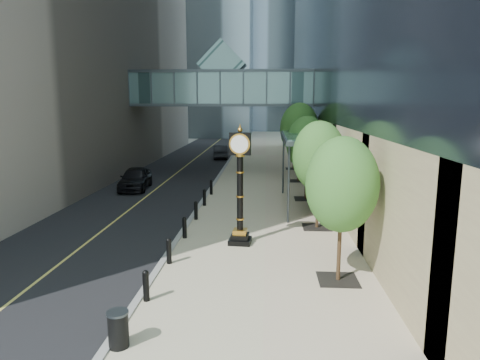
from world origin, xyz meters
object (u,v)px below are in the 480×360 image
car_near (135,178)px  street_clock (240,194)px  car_far (220,152)px  pedestrian (327,203)px  trash_bin (118,330)px

car_near → street_clock: bearing=-60.3°
car_near → car_far: (4.27, 18.14, -0.06)m
car_far → car_near: bearing=69.4°
street_clock → pedestrian: street_clock is taller
trash_bin → car_far: 38.45m
street_clock → pedestrian: size_ratio=3.11×
car_near → trash_bin: bearing=-79.6°
car_near → pedestrian: bearing=-35.2°
street_clock → pedestrian: bearing=50.5°
car_near → car_far: car_near is taller
trash_bin → car_near: bearing=105.9°
pedestrian → car_near: size_ratio=0.35×
pedestrian → car_near: (-12.82, 7.30, -0.06)m
trash_bin → pedestrian: size_ratio=0.55×
street_clock → trash_bin: (-2.59, -8.39, -1.78)m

